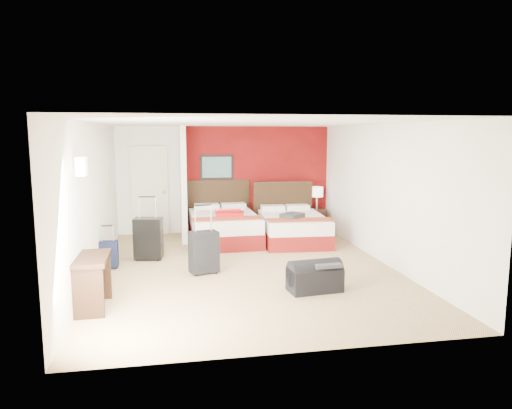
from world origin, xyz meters
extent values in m
plane|color=tan|center=(0.00, 0.00, 0.00)|extent=(6.50, 6.50, 0.00)
cube|color=white|center=(0.00, 3.25, 1.25)|extent=(5.00, 0.04, 2.50)
cube|color=white|center=(-2.50, 0.00, 1.25)|extent=(0.04, 6.50, 2.50)
cube|color=black|center=(-0.20, 3.19, 1.55)|extent=(0.78, 0.03, 0.58)
cube|color=white|center=(-2.38, -1.50, 1.90)|extent=(0.12, 0.20, 0.24)
cube|color=maroon|center=(0.75, 3.23, 1.25)|extent=(3.50, 0.04, 2.50)
cube|color=silver|center=(-1.00, 2.61, 1.25)|extent=(0.12, 1.20, 2.50)
cube|color=silver|center=(-1.75, 3.20, 1.02)|extent=(0.82, 0.06, 2.05)
cube|color=white|center=(-0.16, 2.14, 0.30)|extent=(1.46, 2.05, 0.60)
cube|color=silver|center=(1.32, 1.87, 0.29)|extent=(1.45, 1.98, 0.57)
cube|color=red|center=(-0.06, 2.04, 0.65)|extent=(0.70, 0.88, 0.10)
cube|color=#36373B|center=(1.22, 1.57, 0.62)|extent=(0.57, 0.56, 0.11)
cube|color=#311A10|center=(2.16, 2.90, 0.27)|extent=(0.41, 0.41, 0.54)
cylinder|color=white|center=(2.16, 2.90, 0.81)|extent=(0.40, 0.40, 0.53)
cube|color=black|center=(-1.70, 0.90, 0.38)|extent=(0.55, 0.39, 0.75)
cube|color=black|center=(-0.75, -0.16, 0.34)|extent=(0.52, 0.40, 0.68)
cube|color=black|center=(-2.36, 0.41, 0.23)|extent=(0.33, 0.20, 0.45)
cube|color=black|center=(0.81, -1.35, 0.20)|extent=(0.82, 0.50, 0.39)
cube|color=#36373B|center=(0.96, -1.40, 0.42)|extent=(0.41, 0.35, 0.05)
cube|color=black|center=(-2.31, -1.52, 0.36)|extent=(0.45, 0.87, 0.72)
camera|label=1|loc=(-1.23, -7.82, 2.30)|focal=32.95mm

